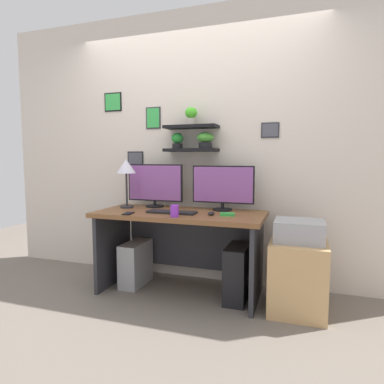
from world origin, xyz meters
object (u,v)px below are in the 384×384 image
Objects in this scene: scissors_tray at (228,214)px; monitor_left at (155,185)px; keyboard at (172,212)px; desk_lamp at (126,169)px; monitor_right at (223,187)px; computer_mouse at (211,213)px; pen_cup at (175,211)px; drawer_cabinet at (298,276)px; computer_tower_right at (237,273)px; cell_phone at (128,213)px; computer_tower_left at (136,263)px; printer at (299,231)px; desk at (182,234)px.

monitor_left is at bearing 161.11° from scissors_tray.
monitor_left reaches higher than keyboard.
desk_lamp is 3.97× the size of scissors_tray.
monitor_right is at bearing 38.65° from keyboard.
computer_mouse is (0.36, 0.01, 0.01)m from keyboard.
computer_mouse is 0.90× the size of pen_cup.
computer_mouse is at bearing -177.54° from drawer_cabinet.
computer_mouse is 0.57m from computer_tower_right.
monitor_right is 0.36m from computer_mouse.
cell_phone is 1.17× the size of scissors_tray.
monitor_left is at bearing 165.82° from computer_tower_right.
keyboard is at bearing -141.35° from monitor_right.
desk_lamp is 3.41× the size of cell_phone.
computer_tower_left is at bearing -126.78° from monitor_left.
monitor_right is 5.82× the size of pen_cup.
cell_phone is 0.24× the size of drawer_cabinet.
printer is at bearing -3.39° from computer_tower_left.
pen_cup is (0.44, -0.01, 0.05)m from cell_phone.
keyboard is (-0.04, -0.15, 0.22)m from desk.
monitor_right is at bearing 58.20° from pen_cup.
computer_tower_right is at bearing 175.04° from printer.
computer_tower_left is at bearing 176.61° from printer.
pen_cup is (0.40, -0.47, -0.17)m from monitor_left.
monitor_left is 1.56m from drawer_cabinet.
drawer_cabinet is (1.42, 0.20, -0.47)m from cell_phone.
cell_phone is at bearing -141.79° from desk.
desk_lamp reaches higher than scissors_tray.
computer_mouse is 0.72m from cell_phone.
keyboard reaches higher than printer.
drawer_cabinet is at bearing 0.75° from scissors_tray.
desk is at bearing 99.44° from pen_cup.
computer_tower_right is (1.01, -0.05, 0.03)m from computer_tower_left.
desk_lamp is 1.00× the size of computer_tower_right.
monitor_right is 0.58m from pen_cup.
monitor_left is 1.20× the size of computer_tower_right.
scissors_tray is 0.29× the size of computer_tower_left.
computer_tower_right is (0.48, 0.25, -0.56)m from pen_cup.
keyboard is at bearing -17.17° from desk_lamp.
drawer_cabinet is at bearing -5.59° from desk.
keyboard is 4.89× the size of computer_mouse.
monitor_right is 0.95m from desk_lamp.
printer is (0.98, 0.21, -0.14)m from pen_cup.
desk is at bearing -25.43° from monitor_left.
drawer_cabinet is at bearing -3.39° from computer_tower_left.
pen_cup is (-0.26, -0.18, 0.04)m from computer_mouse.
pen_cup is at bearing -145.99° from computer_mouse.
keyboard is at bearing -177.66° from drawer_cabinet.
computer_mouse is at bearing -170.40° from scissors_tray.
cell_phone is at bearing -166.28° from computer_mouse.
cell_phone is at bearing -147.39° from monitor_right.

